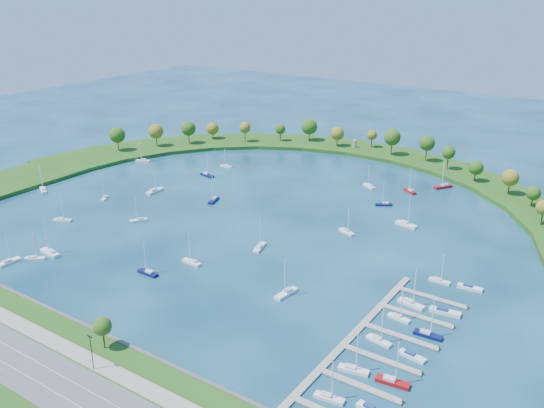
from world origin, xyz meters
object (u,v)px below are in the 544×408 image
Objects in this scene: docked_boat_5 at (412,356)px; docked_boat_10 at (439,280)px; moored_boat_13 at (384,204)px; moored_boat_18 at (214,200)px; moored_boat_1 at (155,190)px; moored_boat_20 at (35,258)px; moored_boat_16 at (347,231)px; moored_boat_0 at (410,190)px; moored_boat_5 at (369,186)px; moored_boat_7 at (286,292)px; docked_boat_9 at (445,311)px; moored_boat_21 at (148,272)px; docked_boat_3 at (392,381)px; docked_boat_7 at (428,334)px; moored_boat_9 at (9,261)px; moored_boat_10 at (105,197)px; moored_boat_2 at (260,246)px; moored_boat_3 at (207,174)px; docked_boat_11 at (470,287)px; moored_boat_6 at (192,261)px; moored_boat_11 at (443,186)px; moored_boat_8 at (43,190)px; moored_boat_17 at (406,224)px; docked_boat_8 at (411,303)px; docked_boat_4 at (379,340)px; moored_boat_12 at (143,160)px; moored_boat_14 at (226,166)px; moored_boat_19 at (62,219)px; moored_boat_4 at (50,252)px; moored_boat_15 at (139,219)px; dock_system at (377,342)px; docked_boat_2 at (353,369)px.

docked_boat_10 is (-8.05, 45.69, 0.28)m from docked_boat_5.
moored_boat_18 is (-67.72, -39.33, 0.03)m from moored_boat_13.
moored_boat_1 is 1.31× the size of moored_boat_20.
moored_boat_16 is at bearing 137.67° from docked_boat_5.
moored_boat_0 is 1.04× the size of moored_boat_5.
docked_boat_9 is at bearing 118.95° from moored_boat_7.
docked_boat_3 is (94.48, -7.76, 0.02)m from moored_boat_21.
moored_boat_1 is at bearing 160.52° from docked_boat_7.
moored_boat_10 is at bearing 20.22° from moored_boat_9.
moored_boat_3 is (-73.72, 56.86, 0.01)m from moored_boat_2.
moored_boat_6 is at bearing -160.31° from docked_boat_11.
moored_boat_3 is 120.23m from moored_boat_11.
moored_boat_0 is 0.86× the size of moored_boat_11.
moored_boat_8 is 109.37m from moored_boat_21.
docked_boat_3 reaches higher than docked_boat_5.
moored_boat_17 is (162.63, 58.13, 0.02)m from moored_boat_8.
docked_boat_8 is at bearing -13.52° from moored_boat_3.
docked_boat_4 is 10.59m from docked_boat_5.
moored_boat_10 is 167.75m from docked_boat_11.
moored_boat_0 is 94.83m from moored_boat_18.
docked_boat_7 is at bearing 131.66° from moored_boat_12.
docked_boat_8 is 19.95m from docked_boat_10.
docked_boat_9 is at bearing 86.99° from docked_boat_7.
docked_boat_11 is (154.65, -9.97, -0.36)m from moored_boat_1.
docked_boat_9 is (36.07, -58.45, -0.26)m from moored_boat_17.
moored_boat_3 reaches higher than docked_boat_8.
moored_boat_14 reaches higher than docked_boat_5.
moored_boat_20 is at bearing -150.95° from docked_boat_8.
moored_boat_1 reaches higher than moored_boat_6.
docked_boat_4 reaches higher than moored_boat_19.
moored_boat_4 is 142.66m from docked_boat_9.
moored_boat_15 is at bearing -172.15° from docked_boat_10.
moored_boat_7 is at bearing 128.23° from moored_boat_14.
docked_boat_5 is at bearing 46.40° from moored_boat_18.
moored_boat_21 is at bearing -175.64° from dock_system.
moored_boat_9 is at bearing -60.69° from moored_boat_7.
moored_boat_0 is at bearing 120.13° from docked_boat_11.
docked_boat_5 is at bearing 86.72° from moored_boat_7.
docked_boat_4 is at bearing 127.82° from moored_boat_12.
moored_boat_18 is 1.19× the size of docked_boat_10.
docked_boat_9 is (-0.05, 14.93, -0.20)m from docked_boat_7.
docked_boat_2 is at bearing -25.73° from moored_boat_3.
docked_boat_3 is at bearing -162.51° from moored_boat_8.
docked_boat_4 is at bearing -158.71° from moored_boat_8.
moored_boat_9 is at bearing 116.65° from moored_boat_2.
docked_boat_3 reaches higher than docked_boat_7.
moored_boat_17 reaches higher than moored_boat_3.
moored_boat_13 is at bearing 17.17° from moored_boat_20.
docked_boat_7 is at bearing 139.42° from moored_boat_14.
docked_boat_11 is (134.34, 20.12, -0.25)m from moored_boat_15.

